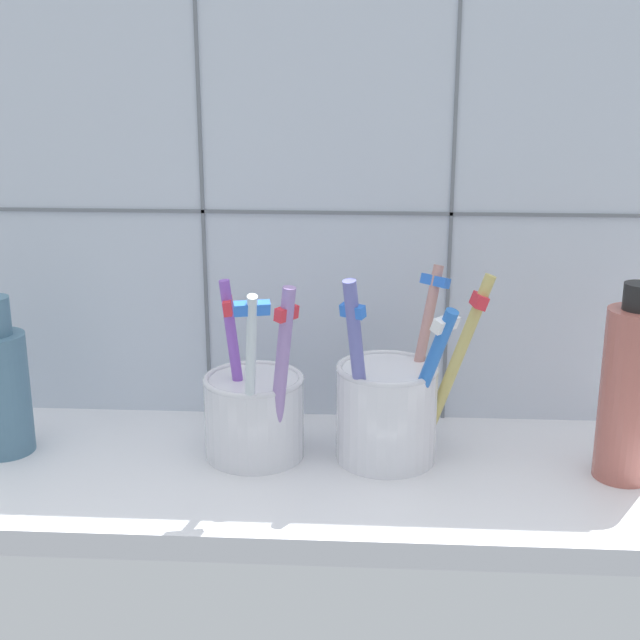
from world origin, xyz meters
The scene contains 6 objects.
counter_slab centered at (0.00, 0.00, 1.00)cm, with size 64.00×22.00×2.00cm, color silver.
tile_wall_back centered at (0.00, 12.00, 22.50)cm, with size 64.00×2.20×45.00cm.
toothbrush_cup_left centered at (-5.31, 2.00, 5.95)cm, with size 8.20×11.37×15.54cm.
toothbrush_cup_right centered at (5.58, 2.14, 6.56)cm, with size 12.53×9.18×16.05cm.
ceramic_vase centered at (-26.19, 1.70, 7.74)cm, with size 4.75×4.75×13.25cm.
soap_bottle centered at (23.78, 0.37, 9.12)cm, with size 4.48×4.48×15.58cm.
Camera 1 is at (3.96, -64.16, 33.66)cm, focal length 49.67 mm.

